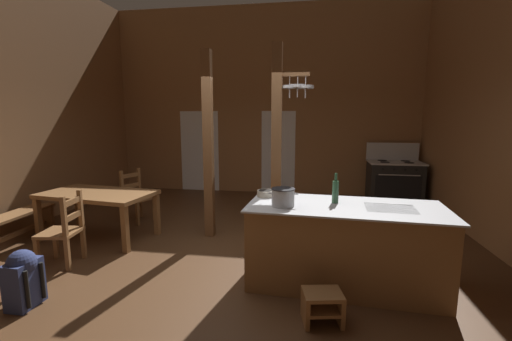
{
  "coord_description": "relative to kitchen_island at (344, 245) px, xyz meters",
  "views": [
    {
      "loc": [
        1.09,
        -4.04,
        1.9
      ],
      "look_at": [
        0.34,
        0.81,
        1.11
      ],
      "focal_mm": 23.37,
      "sensor_mm": 36.0,
      "label": 1
    }
  ],
  "objects": [
    {
      "name": "bottle_tall_on_counter",
      "position": [
        -0.11,
        0.1,
        0.6
      ],
      "size": [
        0.07,
        0.07,
        0.35
      ],
      "color": "#2D5638",
      "rests_on": "kitchen_island"
    },
    {
      "name": "glazed_panel_back_right",
      "position": [
        -1.16,
        4.57,
        0.56
      ],
      "size": [
        0.84,
        0.01,
        2.05
      ],
      "primitive_type": "cube",
      "color": "white",
      "rests_on": "ground_plane"
    },
    {
      "name": "stockpot_on_counter",
      "position": [
        -0.69,
        -0.13,
        0.56
      ],
      "size": [
        0.33,
        0.26,
        0.2
      ],
      "color": "#B7BABF",
      "rests_on": "kitchen_island"
    },
    {
      "name": "support_post_center",
      "position": [
        -1.97,
        1.3,
        0.99
      ],
      "size": [
        0.14,
        0.14,
        2.9
      ],
      "color": "brown",
      "rests_on": "ground_plane"
    },
    {
      "name": "ground_plane",
      "position": [
        -1.53,
        0.33,
        -0.51
      ],
      "size": [
        8.22,
        9.29,
        0.1
      ],
      "primitive_type": "cube",
      "color": "#4C301C"
    },
    {
      "name": "wall_back",
      "position": [
        -1.53,
        4.65,
        1.81
      ],
      "size": [
        8.22,
        0.14,
        4.55
      ],
      "primitive_type": "cube",
      "color": "#93663F",
      "rests_on": "ground_plane"
    },
    {
      "name": "backpack",
      "position": [
        -3.23,
        -0.97,
        -0.15
      ],
      "size": [
        0.31,
        0.32,
        0.6
      ],
      "color": "navy",
      "rests_on": "ground_plane"
    },
    {
      "name": "kitchen_island",
      "position": [
        0.0,
        0.0,
        0.0
      ],
      "size": [
        2.22,
        1.11,
        0.93
      ],
      "color": "brown",
      "rests_on": "ground_plane"
    },
    {
      "name": "bench_along_left_wall",
      "position": [
        -4.85,
        0.53,
        -0.16
      ],
      "size": [
        0.42,
        1.46,
        0.44
      ],
      "color": "brown",
      "rests_on": "ground_plane"
    },
    {
      "name": "step_stool",
      "position": [
        -0.26,
        -0.79,
        -0.29
      ],
      "size": [
        0.41,
        0.34,
        0.3
      ],
      "color": "brown",
      "rests_on": "ground_plane"
    },
    {
      "name": "ladderback_chair_near_window",
      "position": [
        -3.53,
        1.85,
        -0.01
      ],
      "size": [
        0.57,
        0.57,
        0.95
      ],
      "color": "brown",
      "rests_on": "ground_plane"
    },
    {
      "name": "mixing_bowl_on_counter",
      "position": [
        -0.93,
        0.3,
        0.5
      ],
      "size": [
        0.22,
        0.22,
        0.08
      ],
      "color": "#B2A893",
      "rests_on": "kitchen_island"
    },
    {
      "name": "dining_table",
      "position": [
        -3.67,
        0.93,
        0.19
      ],
      "size": [
        1.81,
        1.13,
        0.74
      ],
      "color": "brown",
      "rests_on": "ground_plane"
    },
    {
      "name": "stove_range",
      "position": [
        1.49,
        3.94,
        0.02
      ],
      "size": [
        1.16,
        0.84,
        1.32
      ],
      "color": "black",
      "rests_on": "ground_plane"
    },
    {
      "name": "glazed_door_back_left",
      "position": [
        -3.2,
        4.57,
        0.56
      ],
      "size": [
        1.0,
        0.01,
        2.05
      ],
      "primitive_type": "cube",
      "color": "white",
      "rests_on": "ground_plane"
    },
    {
      "name": "ladderback_chair_by_post",
      "position": [
        -3.51,
        -0.03,
        -0.01
      ],
      "size": [
        0.5,
        0.5,
        0.95
      ],
      "color": "brown",
      "rests_on": "ground_plane"
    },
    {
      "name": "support_post_with_pot_rack",
      "position": [
        -0.84,
        1.0,
        1.11
      ],
      "size": [
        0.58,
        0.24,
        2.9
      ],
      "color": "brown",
      "rests_on": "ground_plane"
    }
  ]
}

